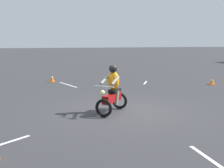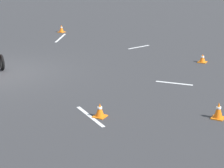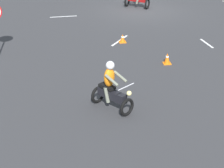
{
  "view_description": "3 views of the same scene",
  "coord_description": "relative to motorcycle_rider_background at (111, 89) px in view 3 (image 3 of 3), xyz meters",
  "views": [
    {
      "loc": [
        10.46,
        -2.38,
        2.62
      ],
      "look_at": [
        0.15,
        -0.54,
        1.0
      ],
      "focal_mm": 50.0,
      "sensor_mm": 36.0,
      "label": 1
    },
    {
      "loc": [
        11.21,
        10.91,
        4.33
      ],
      "look_at": [
        1.65,
        5.59,
        0.9
      ],
      "focal_mm": 70.0,
      "sensor_mm": 36.0,
      "label": 2
    },
    {
      "loc": [
        4.68,
        24.2,
        6.77
      ],
      "look_at": [
        3.14,
        11.73,
        0.9
      ],
      "focal_mm": 70.0,
      "sensor_mm": 36.0,
      "label": 3
    }
  ],
  "objects": [
    {
      "name": "ground_plane",
      "position": [
        -3.17,
        -11.7,
        -0.73
      ],
      "size": [
        120.0,
        120.0,
        0.0
      ],
      "primitive_type": "plane",
      "color": "#333335"
    },
    {
      "name": "motorcycle_rider_background",
      "position": [
        0.0,
        0.0,
        0.0
      ],
      "size": [
        1.35,
        1.46,
        1.66
      ],
      "rotation": [
        0.0,
        0.0,
        0.68
      ],
      "color": "black",
      "rests_on": "ground"
    },
    {
      "name": "lane_stripe_n",
      "position": [
        -5.11,
        -5.72,
        -0.72
      ],
      "size": [
        0.28,
        1.26,
        0.01
      ],
      "primitive_type": "cube",
      "rotation": [
        0.0,
        0.0,
        3.28
      ],
      "color": "silver",
      "rests_on": "ground"
    },
    {
      "name": "traffic_cone_far_center",
      "position": [
        -1.3,
        -6.36,
        -0.54
      ],
      "size": [
        0.32,
        0.32,
        0.39
      ],
      "color": "orange",
      "rests_on": "ground"
    },
    {
      "name": "lane_stripe_e",
      "position": [
        1.32,
        -10.9,
        -0.72
      ],
      "size": [
        1.48,
        0.21,
        0.01
      ],
      "primitive_type": "cube",
      "rotation": [
        0.0,
        0.0,
        1.64
      ],
      "color": "silver",
      "rests_on": "ground"
    },
    {
      "name": "lane_stripe_ne",
      "position": [
        -1.2,
        -6.6,
        -0.72
      ],
      "size": [
        0.99,
        1.42,
        0.01
      ],
      "primitive_type": "cube",
      "rotation": [
        0.0,
        0.0,
        2.56
      ],
      "color": "silver",
      "rests_on": "ground"
    },
    {
      "name": "traffic_cone_near_right",
      "position": [
        -2.72,
        -3.56,
        -0.51
      ],
      "size": [
        0.32,
        0.32,
        0.45
      ],
      "color": "orange",
      "rests_on": "ground"
    }
  ]
}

